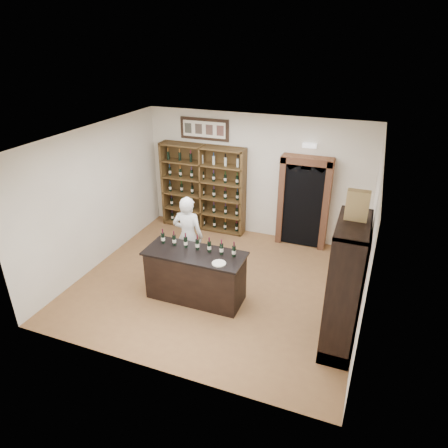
{
  "coord_description": "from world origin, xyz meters",
  "views": [
    {
      "loc": [
        2.58,
        -6.36,
        4.65
      ],
      "look_at": [
        0.03,
        0.3,
        1.22
      ],
      "focal_mm": 32.0,
      "sensor_mm": 36.0,
      "label": 1
    }
  ],
  "objects_px": {
    "side_cabinet": "(344,306)",
    "wine_crate": "(357,205)",
    "wine_shelf": "(203,188)",
    "counter_bottle_0": "(163,238)",
    "tasting_counter": "(196,276)",
    "shopkeeper": "(188,236)"
  },
  "relations": [
    {
      "from": "shopkeeper",
      "to": "wine_crate",
      "type": "height_order",
      "value": "wine_crate"
    },
    {
      "from": "wine_shelf",
      "to": "tasting_counter",
      "type": "xyz_separation_m",
      "value": [
        1.1,
        -2.93,
        -0.61
      ]
    },
    {
      "from": "side_cabinet",
      "to": "counter_bottle_0",
      "type": "bearing_deg",
      "value": 172.94
    },
    {
      "from": "tasting_counter",
      "to": "counter_bottle_0",
      "type": "bearing_deg",
      "value": 170.01
    },
    {
      "from": "wine_shelf",
      "to": "wine_crate",
      "type": "bearing_deg",
      "value": -39.55
    },
    {
      "from": "side_cabinet",
      "to": "shopkeeper",
      "type": "xyz_separation_m",
      "value": [
        -3.23,
        1.06,
        0.12
      ]
    },
    {
      "from": "counter_bottle_0",
      "to": "side_cabinet",
      "type": "bearing_deg",
      "value": -7.06
    },
    {
      "from": "counter_bottle_0",
      "to": "shopkeeper",
      "type": "bearing_deg",
      "value": 71.44
    },
    {
      "from": "wine_shelf",
      "to": "counter_bottle_0",
      "type": "distance_m",
      "value": 2.83
    },
    {
      "from": "tasting_counter",
      "to": "wine_crate",
      "type": "relative_size",
      "value": 4.16
    },
    {
      "from": "counter_bottle_0",
      "to": "wine_crate",
      "type": "height_order",
      "value": "wine_crate"
    },
    {
      "from": "side_cabinet",
      "to": "wine_crate",
      "type": "height_order",
      "value": "wine_crate"
    },
    {
      "from": "wine_shelf",
      "to": "side_cabinet",
      "type": "bearing_deg",
      "value": -40.21
    },
    {
      "from": "tasting_counter",
      "to": "side_cabinet",
      "type": "xyz_separation_m",
      "value": [
        2.72,
        -0.3,
        0.26
      ]
    },
    {
      "from": "counter_bottle_0",
      "to": "wine_crate",
      "type": "bearing_deg",
      "value": -5.39
    },
    {
      "from": "tasting_counter",
      "to": "wine_shelf",
      "type": "bearing_deg",
      "value": 110.56
    },
    {
      "from": "side_cabinet",
      "to": "wine_crate",
      "type": "xyz_separation_m",
      "value": [
        -0.04,
        0.11,
        1.67
      ]
    },
    {
      "from": "wine_shelf",
      "to": "wine_crate",
      "type": "distance_m",
      "value": 5.09
    },
    {
      "from": "wine_shelf",
      "to": "wine_crate",
      "type": "height_order",
      "value": "wine_crate"
    },
    {
      "from": "wine_shelf",
      "to": "counter_bottle_0",
      "type": "xyz_separation_m",
      "value": [
        0.38,
        -2.81,
        0.01
      ]
    },
    {
      "from": "shopkeeper",
      "to": "side_cabinet",
      "type": "bearing_deg",
      "value": 155.58
    },
    {
      "from": "wine_shelf",
      "to": "tasting_counter",
      "type": "bearing_deg",
      "value": -69.44
    }
  ]
}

